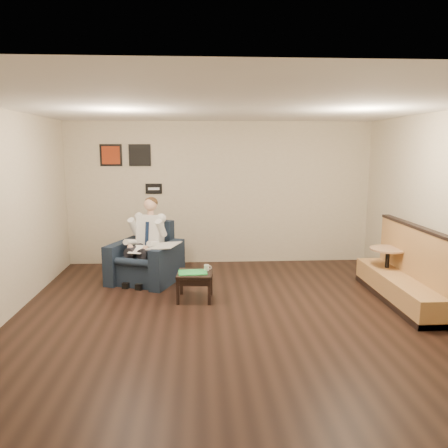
{
  "coord_description": "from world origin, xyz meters",
  "views": [
    {
      "loc": [
        -0.43,
        -5.61,
        2.29
      ],
      "look_at": [
        -0.03,
        1.2,
        1.1
      ],
      "focal_mm": 35.0,
      "sensor_mm": 36.0,
      "label": 1
    }
  ],
  "objects": [
    {
      "name": "wall_back",
      "position": [
        0.0,
        3.0,
        1.4
      ],
      "size": [
        6.0,
        0.02,
        2.8
      ],
      "primitive_type": "cube",
      "color": "beige",
      "rests_on": "ground"
    },
    {
      "name": "seated_man",
      "position": [
        -1.4,
        1.65,
        0.69
      ],
      "size": [
        0.97,
        1.16,
        1.38
      ],
      "primitive_type": null,
      "rotation": [
        0.0,
        0.0,
        -0.37
      ],
      "color": "silver",
      "rests_on": "armchair"
    },
    {
      "name": "ceiling",
      "position": [
        0.0,
        0.0,
        2.8
      ],
      "size": [
        6.0,
        6.0,
        0.02
      ],
      "primitive_type": "cube",
      "color": "white",
      "rests_on": "wall_back"
    },
    {
      "name": "cafe_table",
      "position": [
        2.6,
        1.04,
        0.35
      ],
      "size": [
        0.64,
        0.64,
        0.7
      ],
      "primitive_type": "cylinder",
      "rotation": [
        0.0,
        0.0,
        -0.15
      ],
      "color": "tan",
      "rests_on": "ground"
    },
    {
      "name": "wall_front",
      "position": [
        0.0,
        -3.0,
        1.4
      ],
      "size": [
        6.0,
        0.02,
        2.8
      ],
      "primitive_type": "cube",
      "color": "beige",
      "rests_on": "ground"
    },
    {
      "name": "coffee_mug",
      "position": [
        -0.32,
        0.89,
        0.47
      ],
      "size": [
        0.08,
        0.08,
        0.09
      ],
      "primitive_type": "cylinder",
      "rotation": [
        0.0,
        0.0,
        -0.08
      ],
      "color": "white",
      "rests_on": "side_table"
    },
    {
      "name": "smartphone",
      "position": [
        -0.44,
        0.94,
        0.43
      ],
      "size": [
        0.15,
        0.1,
        0.01
      ],
      "primitive_type": "cube",
      "rotation": [
        0.0,
        0.0,
        -0.25
      ],
      "color": "black",
      "rests_on": "side_table"
    },
    {
      "name": "green_folder",
      "position": [
        -0.52,
        0.77,
        0.43
      ],
      "size": [
        0.44,
        0.33,
        0.01
      ],
      "primitive_type": "cube",
      "rotation": [
        0.0,
        0.0,
        0.06
      ],
      "color": "green",
      "rests_on": "side_table"
    },
    {
      "name": "seating_sign",
      "position": [
        -1.3,
        2.98,
        1.5
      ],
      "size": [
        0.32,
        0.02,
        0.2
      ],
      "primitive_type": "cube",
      "color": "black",
      "rests_on": "wall_back"
    },
    {
      "name": "lap_papers",
      "position": [
        -1.44,
        1.54,
        0.62
      ],
      "size": [
        0.32,
        0.38,
        0.01
      ],
      "primitive_type": "cube",
      "rotation": [
        0.0,
        0.0,
        -0.3
      ],
      "color": "white",
      "rests_on": "seated_man"
    },
    {
      "name": "newspaper",
      "position": [
        -1.0,
        1.51,
        0.69
      ],
      "size": [
        0.59,
        0.66,
        0.01
      ],
      "primitive_type": "cube",
      "rotation": [
        0.0,
        0.0,
        -0.32
      ],
      "color": "silver",
      "rests_on": "armchair"
    },
    {
      "name": "armchair",
      "position": [
        -1.36,
        1.77,
        0.5
      ],
      "size": [
        1.35,
        1.35,
        1.01
      ],
      "primitive_type": "cube",
      "rotation": [
        0.0,
        0.0,
        -0.37
      ],
      "color": "black",
      "rests_on": "ground"
    },
    {
      "name": "banquette",
      "position": [
        2.59,
        0.54,
        0.57
      ],
      "size": [
        0.53,
        2.22,
        1.14
      ],
      "primitive_type": "cube",
      "color": "#AE7B43",
      "rests_on": "ground"
    },
    {
      "name": "art_print_left",
      "position": [
        -2.1,
        2.98,
        2.15
      ],
      "size": [
        0.42,
        0.03,
        0.42
      ],
      "primitive_type": "cube",
      "color": "maroon",
      "rests_on": "wall_back"
    },
    {
      "name": "side_table",
      "position": [
        -0.49,
        0.79,
        0.21
      ],
      "size": [
        0.56,
        0.56,
        0.43
      ],
      "primitive_type": "cube",
      "rotation": [
        0.0,
        0.0,
        -0.08
      ],
      "color": "black",
      "rests_on": "ground"
    },
    {
      "name": "art_print_right",
      "position": [
        -1.55,
        2.98,
        2.15
      ],
      "size": [
        0.42,
        0.03,
        0.42
      ],
      "primitive_type": "cube",
      "color": "black",
      "rests_on": "wall_back"
    },
    {
      "name": "ground",
      "position": [
        0.0,
        0.0,
        0.0
      ],
      "size": [
        6.0,
        6.0,
        0.0
      ],
      "primitive_type": "plane",
      "color": "black",
      "rests_on": "ground"
    }
  ]
}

